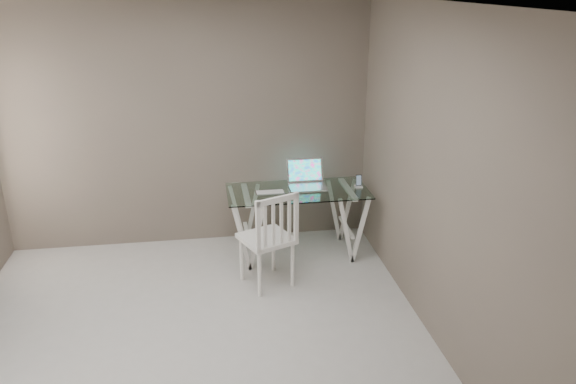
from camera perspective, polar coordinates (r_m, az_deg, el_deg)
name	(u,v)px	position (r m, az deg, el deg)	size (l,w,h in m)	color
room	(170,153)	(3.98, -11.91, 3.85)	(4.50, 4.52, 2.71)	#B0AEA9
desk	(297,222)	(6.10, 0.97, -3.03)	(1.50, 0.70, 0.75)	silver
chair	(271,236)	(5.38, -1.78, -4.48)	(0.60, 0.60, 1.00)	white
laptop	(307,180)	(6.08, 1.89, 1.23)	(0.40, 0.37, 0.27)	silver
keyboard	(270,192)	(5.90, -1.84, -0.03)	(0.31, 0.13, 0.01)	silver
mouse	(290,196)	(5.76, 0.25, -0.41)	(0.11, 0.07, 0.04)	silver
phone_dock	(359,184)	(6.09, 7.19, 0.83)	(0.07, 0.07, 0.14)	white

